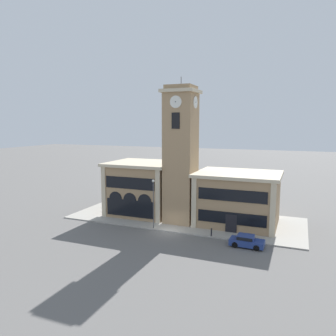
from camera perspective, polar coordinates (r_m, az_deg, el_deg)
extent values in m
plane|color=#605E5B|center=(45.03, 0.03, -11.09)|extent=(300.00, 300.00, 0.00)
cube|color=#A39E93|center=(51.06, 2.93, -8.73)|extent=(35.02, 13.56, 0.15)
cube|color=#9E7F5B|center=(47.42, 2.23, 1.52)|extent=(4.17, 4.17, 18.81)
cube|color=beige|center=(47.36, 2.30, 13.18)|extent=(4.87, 4.87, 0.45)
cube|color=#9E7F5B|center=(47.42, 2.30, 13.81)|extent=(3.83, 3.83, 0.60)
cylinder|color=#4C4C51|center=(47.52, 2.31, 14.89)|extent=(0.10, 0.10, 1.20)
cylinder|color=silver|center=(45.24, 1.35, 11.46)|extent=(1.67, 0.10, 1.67)
cylinder|color=black|center=(45.18, 1.31, 11.46)|extent=(0.13, 0.04, 0.13)
cylinder|color=silver|center=(46.56, 4.80, 11.33)|extent=(0.10, 1.67, 1.67)
cylinder|color=black|center=(46.53, 4.89, 11.33)|extent=(0.04, 0.13, 0.13)
cube|color=black|center=(45.16, 1.34, 8.24)|extent=(1.17, 0.10, 2.20)
cube|color=#9E7F5B|center=(53.23, -4.37, -3.72)|extent=(9.86, 8.81, 7.99)
cube|color=beige|center=(52.56, -4.42, 0.80)|extent=(10.56, 9.51, 0.45)
cube|color=beige|center=(51.69, -11.16, -4.19)|extent=(0.70, 0.16, 7.99)
cube|color=beige|center=(47.36, -1.81, -5.13)|extent=(0.70, 0.16, 7.99)
cube|color=black|center=(49.03, -6.72, -2.64)|extent=(8.09, 0.10, 1.76)
cube|color=black|center=(49.86, -6.65, -6.98)|extent=(7.89, 0.10, 2.56)
cylinder|color=black|center=(50.76, -9.13, -5.28)|extent=(2.17, 0.06, 2.17)
cylinder|color=black|center=(49.55, -6.68, -5.55)|extent=(2.17, 0.06, 2.17)
cylinder|color=black|center=(48.43, -4.11, -5.83)|extent=(2.17, 0.06, 2.17)
cube|color=#9E7F5B|center=(48.59, 12.03, -5.47)|extent=(11.13, 8.81, 7.16)
cube|color=beige|center=(47.88, 12.16, -1.03)|extent=(11.83, 9.51, 0.45)
cube|color=beige|center=(45.56, 4.52, -6.20)|extent=(0.70, 0.16, 7.16)
cube|color=beige|center=(43.66, 17.77, -7.17)|extent=(0.70, 0.16, 7.16)
cube|color=black|center=(43.98, 11.06, -4.72)|extent=(9.13, 0.10, 1.58)
cube|color=black|center=(44.95, 10.93, -9.55)|extent=(1.50, 0.12, 2.58)
cube|color=black|center=(44.74, 10.95, -8.60)|extent=(9.13, 0.10, 1.60)
cube|color=navy|center=(40.85, 13.57, -12.49)|extent=(4.06, 1.94, 0.73)
cube|color=navy|center=(40.67, 13.38, -11.65)|extent=(1.98, 1.69, 0.51)
cube|color=black|center=(40.67, 13.38, -11.65)|extent=(1.90, 1.72, 0.38)
cylinder|color=black|center=(41.48, 15.50, -12.54)|extent=(0.72, 0.24, 0.71)
cylinder|color=black|center=(40.00, 15.15, -13.30)|extent=(0.72, 0.24, 0.71)
cylinder|color=black|center=(41.87, 12.06, -12.23)|extent=(0.72, 0.24, 0.71)
cylinder|color=black|center=(40.41, 11.58, -12.96)|extent=(0.72, 0.24, 0.71)
cylinder|color=#4C4C51|center=(45.32, -2.56, -6.53)|extent=(0.12, 0.12, 6.46)
sphere|color=silver|center=(44.60, -2.59, -2.28)|extent=(0.36, 0.36, 0.36)
cylinder|color=black|center=(43.33, 7.57, -11.09)|extent=(0.18, 0.18, 0.90)
sphere|color=black|center=(43.16, 7.58, -10.43)|extent=(0.16, 0.16, 0.16)
cylinder|color=red|center=(42.77, 13.71, -11.65)|extent=(0.22, 0.22, 0.70)
sphere|color=red|center=(42.63, 13.73, -11.10)|extent=(0.19, 0.19, 0.19)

